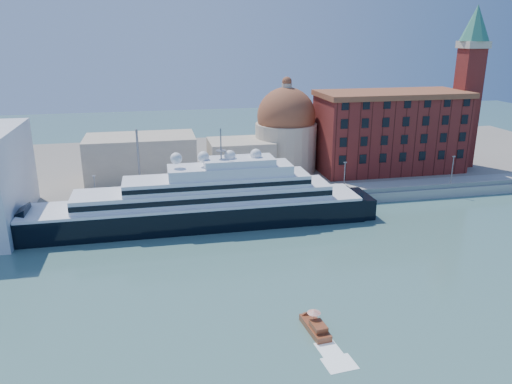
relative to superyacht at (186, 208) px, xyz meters
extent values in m
plane|color=#3A6564|center=(10.28, -23.00, -4.40)|extent=(400.00, 400.00, 0.00)
cube|color=gray|center=(10.28, 11.00, -3.15)|extent=(180.00, 10.00, 2.50)
cube|color=slate|center=(10.28, 52.00, -3.40)|extent=(260.00, 72.00, 2.00)
cube|color=slate|center=(10.28, 6.50, -1.30)|extent=(180.00, 0.10, 1.20)
cube|color=black|center=(2.32, 0.00, -2.27)|extent=(75.61, 11.63, 6.30)
cone|color=black|center=(-37.42, 0.00, -2.27)|extent=(9.69, 11.63, 11.63)
cube|color=black|center=(40.13, 0.00, -2.46)|extent=(5.82, 10.66, 5.82)
cube|color=white|center=(2.32, 0.00, 1.13)|extent=(73.67, 11.83, 0.58)
cube|color=white|center=(4.26, 0.00, 2.87)|extent=(56.23, 9.69, 2.91)
cube|color=black|center=(4.26, -4.84, 2.87)|extent=(56.23, 0.15, 1.16)
cube|color=white|center=(7.17, 0.00, 5.59)|extent=(40.71, 8.72, 2.52)
cube|color=white|center=(10.08, 0.00, 8.01)|extent=(27.14, 7.76, 2.33)
cube|color=white|center=(12.02, 0.00, 9.95)|extent=(15.51, 6.79, 1.55)
cylinder|color=slate|center=(8.14, 0.00, 14.02)|extent=(0.29, 0.29, 6.79)
sphere|color=white|center=(-1.56, 0.00, 11.30)|extent=(2.52, 2.52, 2.52)
sphere|color=white|center=(4.26, 0.00, 11.30)|extent=(2.52, 2.52, 2.52)
sphere|color=white|center=(10.08, 0.00, 11.30)|extent=(2.52, 2.52, 2.52)
sphere|color=white|center=(15.89, 0.00, 11.30)|extent=(2.52, 2.52, 2.52)
cube|color=maroon|center=(15.20, -45.18, -4.00)|extent=(2.91, 7.02, 1.14)
cube|color=maroon|center=(15.30, -46.31, -3.03)|extent=(2.08, 3.01, 0.91)
cylinder|color=slate|center=(15.14, -44.61, -2.58)|extent=(0.07, 0.07, 1.82)
cone|color=red|center=(15.14, -44.61, -1.55)|extent=(2.05, 2.05, 0.46)
cube|color=maroon|center=(62.28, 29.00, 8.60)|extent=(42.00, 18.00, 22.00)
cube|color=brown|center=(62.28, 29.00, 20.10)|extent=(43.00, 19.00, 1.50)
cube|color=maroon|center=(86.28, 29.00, 15.10)|extent=(6.00, 6.00, 35.00)
cube|color=beige|center=(86.28, 29.00, 33.60)|extent=(7.00, 7.00, 2.00)
cone|color=#3B8166|center=(86.28, 29.00, 39.60)|extent=(8.40, 8.40, 10.00)
cylinder|color=beige|center=(32.28, 35.00, 4.60)|extent=(18.00, 18.00, 14.00)
sphere|color=brown|center=(32.28, 35.00, 13.60)|extent=(17.00, 17.00, 17.00)
cylinder|color=beige|center=(32.28, 35.00, 21.60)|extent=(3.00, 3.00, 3.00)
cube|color=beige|center=(18.28, 33.00, 2.60)|extent=(18.00, 14.00, 10.00)
cube|color=beige|center=(-9.72, 35.00, 3.60)|extent=(30.00, 16.00, 12.00)
cylinder|color=slate|center=(-19.72, 8.00, 2.10)|extent=(0.24, 0.24, 8.00)
cube|color=slate|center=(-19.72, 8.00, 6.20)|extent=(0.80, 0.30, 0.25)
cylinder|color=slate|center=(10.28, 8.00, 2.10)|extent=(0.24, 0.24, 8.00)
cube|color=slate|center=(10.28, 8.00, 6.20)|extent=(0.80, 0.30, 0.25)
cylinder|color=slate|center=(40.28, 8.00, 2.10)|extent=(0.24, 0.24, 8.00)
cube|color=slate|center=(40.28, 8.00, 6.20)|extent=(0.80, 0.30, 0.25)
cylinder|color=slate|center=(70.28, 8.00, 2.10)|extent=(0.24, 0.24, 8.00)
cube|color=slate|center=(70.28, 8.00, 6.20)|extent=(0.80, 0.30, 0.25)
cylinder|color=slate|center=(-9.72, 10.00, 7.10)|extent=(0.50, 0.50, 18.00)
camera|label=1|loc=(-6.15, -105.00, 37.03)|focal=35.00mm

